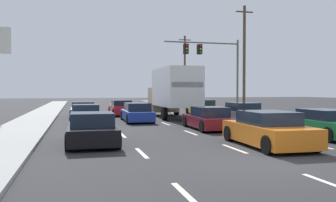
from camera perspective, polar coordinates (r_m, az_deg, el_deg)
name	(u,v)px	position (r m, az deg, el deg)	size (l,w,h in m)	color
ground_plane	(134,112)	(34.61, -5.53, -1.81)	(140.00, 140.00, 0.00)	#2B2B2D
sidewalk_right	(234,113)	(32.29, 10.63, -1.95)	(2.67, 80.00, 0.14)	#9E9E99
sidewalk_left	(39,117)	(29.30, -20.11, -2.40)	(2.67, 80.00, 0.14)	#9E9E99
lane_markings	(143,116)	(29.73, -3.99, -2.37)	(6.94, 57.00, 0.01)	silver
car_navy	(83,110)	(28.60, -13.59, -1.46)	(1.99, 4.69, 1.22)	#141E4C
car_white	(86,116)	(22.07, -13.14, -2.31)	(1.93, 4.25, 1.27)	white
car_black	(92,130)	(14.22, -12.20, -4.57)	(1.98, 4.26, 1.25)	black
car_red	(121,108)	(30.54, -7.60, -1.16)	(1.82, 4.57, 1.29)	red
car_blue	(137,113)	(23.98, -5.05, -1.93)	(1.91, 4.61, 1.28)	#1E389E
box_truck	(173,90)	(27.07, 0.81, 1.72)	(2.73, 8.21, 3.76)	white
car_maroon	(209,119)	(19.33, 6.63, -2.92)	(2.01, 4.16, 1.23)	maroon
car_orange	(268,130)	(13.85, 15.84, -4.55)	(2.10, 4.38, 1.33)	orange
car_yellow	(202,108)	(31.13, 5.55, -1.11)	(2.04, 4.07, 1.29)	yellow
car_gray	(241,113)	(23.78, 11.68, -1.97)	(1.82, 4.43, 1.32)	slate
car_green	(323,124)	(17.32, 23.83, -3.45)	(2.00, 4.16, 1.27)	#196B38
traffic_signal_mast	(209,57)	(34.98, 6.61, 7.13)	(7.68, 0.69, 7.18)	#595B56
utility_pole_mid	(244,58)	(36.00, 12.21, 6.88)	(1.80, 0.28, 10.49)	brown
utility_pole_far	(185,69)	(52.49, 2.73, 5.12)	(1.80, 0.28, 10.21)	brown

